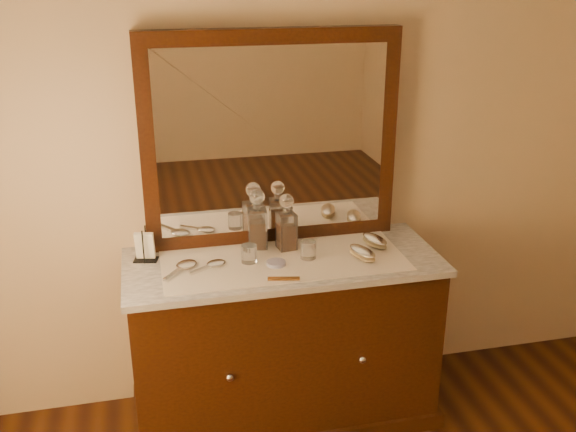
{
  "coord_description": "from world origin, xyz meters",
  "views": [
    {
      "loc": [
        -0.59,
        -0.68,
        2.11
      ],
      "look_at": [
        0.0,
        1.85,
        1.1
      ],
      "focal_mm": 40.62,
      "sensor_mm": 36.0,
      "label": 1
    }
  ],
  "objects_px": {
    "mirror_frame": "(271,139)",
    "decanter_right": "(287,228)",
    "decanter_left": "(257,225)",
    "brush_near": "(362,253)",
    "hand_mirror_outer": "(184,266)",
    "pin_dish": "(276,263)",
    "napkin_rack": "(145,248)",
    "comb": "(284,279)",
    "hand_mirror_inner": "(213,264)",
    "dresser_cabinet": "(283,342)",
    "brush_far": "(375,241)"
  },
  "relations": [
    {
      "from": "dresser_cabinet",
      "to": "brush_near",
      "type": "bearing_deg",
      "value": -11.55
    },
    {
      "from": "hand_mirror_outer",
      "to": "decanter_left",
      "type": "bearing_deg",
      "value": 23.23
    },
    {
      "from": "mirror_frame",
      "to": "pin_dish",
      "type": "xyz_separation_m",
      "value": [
        -0.05,
        -0.3,
        -0.49
      ]
    },
    {
      "from": "decanter_left",
      "to": "hand_mirror_outer",
      "type": "xyz_separation_m",
      "value": [
        -0.36,
        -0.15,
        -0.1
      ]
    },
    {
      "from": "napkin_rack",
      "to": "brush_far",
      "type": "relative_size",
      "value": 0.87
    },
    {
      "from": "mirror_frame",
      "to": "decanter_right",
      "type": "bearing_deg",
      "value": -73.27
    },
    {
      "from": "hand_mirror_outer",
      "to": "decanter_right",
      "type": "bearing_deg",
      "value": 12.46
    },
    {
      "from": "mirror_frame",
      "to": "brush_near",
      "type": "distance_m",
      "value": 0.67
    },
    {
      "from": "mirror_frame",
      "to": "brush_far",
      "type": "relative_size",
      "value": 6.62
    },
    {
      "from": "comb",
      "to": "hand_mirror_inner",
      "type": "relative_size",
      "value": 0.74
    },
    {
      "from": "decanter_left",
      "to": "brush_near",
      "type": "relative_size",
      "value": 1.58
    },
    {
      "from": "mirror_frame",
      "to": "brush_near",
      "type": "relative_size",
      "value": 6.54
    },
    {
      "from": "comb",
      "to": "napkin_rack",
      "type": "relative_size",
      "value": 0.87
    },
    {
      "from": "mirror_frame",
      "to": "comb",
      "type": "bearing_deg",
      "value": -95.51
    },
    {
      "from": "napkin_rack",
      "to": "comb",
      "type": "bearing_deg",
      "value": -30.64
    },
    {
      "from": "dresser_cabinet",
      "to": "hand_mirror_outer",
      "type": "distance_m",
      "value": 0.64
    },
    {
      "from": "pin_dish",
      "to": "hand_mirror_inner",
      "type": "xyz_separation_m",
      "value": [
        -0.28,
        0.05,
        0.0
      ]
    },
    {
      "from": "dresser_cabinet",
      "to": "decanter_right",
      "type": "xyz_separation_m",
      "value": [
        0.04,
        0.11,
        0.55
      ]
    },
    {
      "from": "napkin_rack",
      "to": "hand_mirror_inner",
      "type": "distance_m",
      "value": 0.32
    },
    {
      "from": "mirror_frame",
      "to": "hand_mirror_outer",
      "type": "bearing_deg",
      "value": -151.38
    },
    {
      "from": "napkin_rack",
      "to": "hand_mirror_inner",
      "type": "bearing_deg",
      "value": -25.06
    },
    {
      "from": "decanter_left",
      "to": "hand_mirror_outer",
      "type": "relative_size",
      "value": 1.4
    },
    {
      "from": "brush_near",
      "to": "decanter_right",
      "type": "bearing_deg",
      "value": 150.04
    },
    {
      "from": "dresser_cabinet",
      "to": "mirror_frame",
      "type": "distance_m",
      "value": 0.97
    },
    {
      "from": "pin_dish",
      "to": "napkin_rack",
      "type": "height_order",
      "value": "napkin_rack"
    },
    {
      "from": "pin_dish",
      "to": "brush_far",
      "type": "xyz_separation_m",
      "value": [
        0.5,
        0.11,
        0.02
      ]
    },
    {
      "from": "pin_dish",
      "to": "decanter_left",
      "type": "bearing_deg",
      "value": 101.55
    },
    {
      "from": "hand_mirror_inner",
      "to": "brush_far",
      "type": "bearing_deg",
      "value": 4.05
    },
    {
      "from": "comb",
      "to": "pin_dish",
      "type": "bearing_deg",
      "value": 102.72
    },
    {
      "from": "decanter_left",
      "to": "brush_near",
      "type": "height_order",
      "value": "decanter_left"
    },
    {
      "from": "pin_dish",
      "to": "brush_near",
      "type": "bearing_deg",
      "value": -2.17
    },
    {
      "from": "mirror_frame",
      "to": "napkin_rack",
      "type": "distance_m",
      "value": 0.76
    },
    {
      "from": "decanter_left",
      "to": "hand_mirror_inner",
      "type": "relative_size",
      "value": 1.55
    },
    {
      "from": "brush_near",
      "to": "brush_far",
      "type": "xyz_separation_m",
      "value": [
        0.1,
        0.12,
        -0.0
      ]
    },
    {
      "from": "comb",
      "to": "decanter_left",
      "type": "bearing_deg",
      "value": 109.19
    },
    {
      "from": "pin_dish",
      "to": "decanter_right",
      "type": "height_order",
      "value": "decanter_right"
    },
    {
      "from": "comb",
      "to": "brush_near",
      "type": "height_order",
      "value": "brush_near"
    },
    {
      "from": "dresser_cabinet",
      "to": "mirror_frame",
      "type": "xyz_separation_m",
      "value": [
        0.0,
        0.25,
        0.94
      ]
    },
    {
      "from": "mirror_frame",
      "to": "pin_dish",
      "type": "relative_size",
      "value": 13.66
    },
    {
      "from": "decanter_left",
      "to": "comb",
      "type": "bearing_deg",
      "value": -82.93
    },
    {
      "from": "hand_mirror_outer",
      "to": "hand_mirror_inner",
      "type": "xyz_separation_m",
      "value": [
        0.13,
        -0.01,
        -0.0
      ]
    },
    {
      "from": "decanter_right",
      "to": "brush_far",
      "type": "distance_m",
      "value": 0.43
    },
    {
      "from": "hand_mirror_outer",
      "to": "hand_mirror_inner",
      "type": "relative_size",
      "value": 1.11
    },
    {
      "from": "mirror_frame",
      "to": "decanter_right",
      "type": "xyz_separation_m",
      "value": [
        0.04,
        -0.14,
        -0.39
      ]
    },
    {
      "from": "brush_far",
      "to": "pin_dish",
      "type": "bearing_deg",
      "value": -168.2
    },
    {
      "from": "brush_near",
      "to": "mirror_frame",
      "type": "bearing_deg",
      "value": 138.2
    },
    {
      "from": "pin_dish",
      "to": "dresser_cabinet",
      "type": "bearing_deg",
      "value": 51.78
    },
    {
      "from": "napkin_rack",
      "to": "dresser_cabinet",
      "type": "bearing_deg",
      "value": -11.89
    },
    {
      "from": "mirror_frame",
      "to": "hand_mirror_inner",
      "type": "xyz_separation_m",
      "value": [
        -0.32,
        -0.25,
        -0.49
      ]
    },
    {
      "from": "decanter_right",
      "to": "hand_mirror_inner",
      "type": "distance_m",
      "value": 0.39
    }
  ]
}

